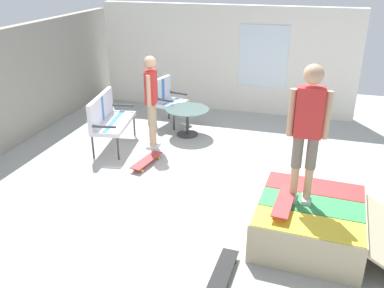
{
  "coord_description": "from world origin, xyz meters",
  "views": [
    {
      "loc": [
        -5.84,
        -1.51,
        3.33
      ],
      "look_at": [
        -0.06,
        0.18,
        0.7
      ],
      "focal_mm": 39.26,
      "sensor_mm": 36.0,
      "label": 1
    }
  ],
  "objects_px": {
    "skate_ramp": "(312,222)",
    "skateboard_on_ramp": "(284,201)",
    "patio_bench": "(108,116)",
    "person_skater": "(308,125)",
    "skateboard_spare": "(223,271)",
    "person_watching": "(151,95)",
    "skateboard_by_bench": "(147,161)",
    "patio_chair_near_house": "(167,97)",
    "patio_table": "(187,117)"
  },
  "relations": [
    {
      "from": "skate_ramp",
      "to": "skateboard_on_ramp",
      "type": "distance_m",
      "value": 0.54
    },
    {
      "from": "patio_bench",
      "to": "person_skater",
      "type": "relative_size",
      "value": 0.76
    },
    {
      "from": "patio_bench",
      "to": "skateboard_spare",
      "type": "height_order",
      "value": "patio_bench"
    },
    {
      "from": "patio_bench",
      "to": "person_watching",
      "type": "bearing_deg",
      "value": -76.16
    },
    {
      "from": "person_skater",
      "to": "skateboard_on_ramp",
      "type": "relative_size",
      "value": 2.14
    },
    {
      "from": "patio_bench",
      "to": "skateboard_by_bench",
      "type": "xyz_separation_m",
      "value": [
        -0.58,
        -1.01,
        -0.53
      ]
    },
    {
      "from": "patio_chair_near_house",
      "to": "patio_bench",
      "type": "bearing_deg",
      "value": 156.27
    },
    {
      "from": "skateboard_on_ramp",
      "to": "patio_table",
      "type": "bearing_deg",
      "value": 34.83
    },
    {
      "from": "skateboard_on_ramp",
      "to": "patio_bench",
      "type": "bearing_deg",
      "value": 57.77
    },
    {
      "from": "patio_table",
      "to": "person_skater",
      "type": "relative_size",
      "value": 0.52
    },
    {
      "from": "skateboard_on_ramp",
      "to": "skate_ramp",
      "type": "bearing_deg",
      "value": -63.05
    },
    {
      "from": "patio_table",
      "to": "skateboard_on_ramp",
      "type": "distance_m",
      "value": 3.88
    },
    {
      "from": "skate_ramp",
      "to": "patio_chair_near_house",
      "type": "distance_m",
      "value": 4.78
    },
    {
      "from": "person_watching",
      "to": "skateboard_by_bench",
      "type": "height_order",
      "value": "person_watching"
    },
    {
      "from": "patio_chair_near_house",
      "to": "skateboard_spare",
      "type": "height_order",
      "value": "patio_chair_near_house"
    },
    {
      "from": "patio_bench",
      "to": "patio_table",
      "type": "height_order",
      "value": "patio_bench"
    },
    {
      "from": "skateboard_spare",
      "to": "skateboard_on_ramp",
      "type": "xyz_separation_m",
      "value": [
        0.83,
        -0.57,
        0.54
      ]
    },
    {
      "from": "skate_ramp",
      "to": "skateboard_by_bench",
      "type": "relative_size",
      "value": 2.55
    },
    {
      "from": "skateboard_spare",
      "to": "person_watching",
      "type": "bearing_deg",
      "value": 32.99
    },
    {
      "from": "person_skater",
      "to": "skateboard_by_bench",
      "type": "height_order",
      "value": "person_skater"
    },
    {
      "from": "patio_chair_near_house",
      "to": "patio_table",
      "type": "relative_size",
      "value": 1.13
    },
    {
      "from": "skateboard_on_ramp",
      "to": "person_watching",
      "type": "bearing_deg",
      "value": 47.96
    },
    {
      "from": "patio_chair_near_house",
      "to": "person_watching",
      "type": "xyz_separation_m",
      "value": [
        -1.29,
        -0.17,
        0.43
      ]
    },
    {
      "from": "patio_bench",
      "to": "skateboard_spare",
      "type": "xyz_separation_m",
      "value": [
        -3.04,
        -2.93,
        -0.53
      ]
    },
    {
      "from": "skate_ramp",
      "to": "person_skater",
      "type": "height_order",
      "value": "person_skater"
    },
    {
      "from": "patio_bench",
      "to": "skateboard_on_ramp",
      "type": "relative_size",
      "value": 1.63
    },
    {
      "from": "patio_table",
      "to": "skate_ramp",
      "type": "bearing_deg",
      "value": -139.39
    },
    {
      "from": "patio_chair_near_house",
      "to": "skateboard_on_ramp",
      "type": "relative_size",
      "value": 1.25
    },
    {
      "from": "person_watching",
      "to": "skateboard_by_bench",
      "type": "relative_size",
      "value": 2.16
    },
    {
      "from": "skate_ramp",
      "to": "skateboard_by_bench",
      "type": "xyz_separation_m",
      "value": [
        1.45,
        2.86,
        -0.19
      ]
    },
    {
      "from": "skateboard_spare",
      "to": "skateboard_on_ramp",
      "type": "distance_m",
      "value": 1.14
    },
    {
      "from": "skateboard_by_bench",
      "to": "skateboard_on_ramp",
      "type": "distance_m",
      "value": 3.03
    },
    {
      "from": "skate_ramp",
      "to": "patio_bench",
      "type": "xyz_separation_m",
      "value": [
        2.03,
        3.87,
        0.35
      ]
    },
    {
      "from": "patio_bench",
      "to": "patio_table",
      "type": "distance_m",
      "value": 1.63
    },
    {
      "from": "patio_bench",
      "to": "person_skater",
      "type": "distance_m",
      "value": 4.28
    },
    {
      "from": "skate_ramp",
      "to": "patio_table",
      "type": "height_order",
      "value": "patio_table"
    },
    {
      "from": "person_skater",
      "to": "skate_ramp",
      "type": "bearing_deg",
      "value": -105.69
    },
    {
      "from": "skateboard_by_bench",
      "to": "patio_table",
      "type": "bearing_deg",
      "value": -10.29
    },
    {
      "from": "patio_bench",
      "to": "patio_chair_near_house",
      "type": "height_order",
      "value": "same"
    },
    {
      "from": "skate_ramp",
      "to": "skateboard_spare",
      "type": "xyz_separation_m",
      "value": [
        -1.01,
        0.93,
        -0.19
      ]
    },
    {
      "from": "patio_bench",
      "to": "skateboard_spare",
      "type": "distance_m",
      "value": 4.26
    },
    {
      "from": "skate_ramp",
      "to": "patio_chair_near_house",
      "type": "relative_size",
      "value": 2.05
    },
    {
      "from": "patio_table",
      "to": "skateboard_on_ramp",
      "type": "xyz_separation_m",
      "value": [
        -3.18,
        -2.22,
        0.22
      ]
    },
    {
      "from": "skateboard_by_bench",
      "to": "person_watching",
      "type": "bearing_deg",
      "value": 13.02
    },
    {
      "from": "skateboard_by_bench",
      "to": "patio_bench",
      "type": "bearing_deg",
      "value": 60.05
    },
    {
      "from": "skateboard_by_bench",
      "to": "skateboard_spare",
      "type": "xyz_separation_m",
      "value": [
        -2.46,
        -1.92,
        0.0
      ]
    },
    {
      "from": "skate_ramp",
      "to": "skateboard_by_bench",
      "type": "distance_m",
      "value": 3.21
    },
    {
      "from": "patio_table",
      "to": "person_skater",
      "type": "bearing_deg",
      "value": -141.02
    },
    {
      "from": "skateboard_spare",
      "to": "skateboard_by_bench",
      "type": "bearing_deg",
      "value": 38.05
    },
    {
      "from": "person_skater",
      "to": "skateboard_on_ramp",
      "type": "height_order",
      "value": "person_skater"
    }
  ]
}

